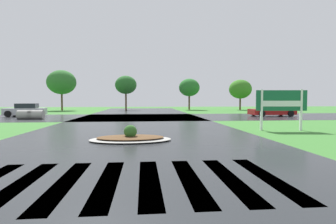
{
  "coord_description": "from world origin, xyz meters",
  "views": [
    {
      "loc": [
        0.32,
        -2.22,
        1.79
      ],
      "look_at": [
        1.83,
        13.82,
        1.01
      ],
      "focal_mm": 28.29,
      "sensor_mm": 36.0,
      "label": 1
    }
  ],
  "objects_px": {
    "median_island": "(130,138)",
    "drainage_pipe_stack": "(31,115)",
    "estate_billboard": "(281,103)",
    "car_dark_suv": "(271,111)",
    "car_silver_hatch": "(26,110)"
  },
  "relations": [
    {
      "from": "median_island",
      "to": "drainage_pipe_stack",
      "type": "height_order",
      "value": "drainage_pipe_stack"
    },
    {
      "from": "car_dark_suv",
      "to": "car_silver_hatch",
      "type": "bearing_deg",
      "value": 174.19
    },
    {
      "from": "estate_billboard",
      "to": "drainage_pipe_stack",
      "type": "bearing_deg",
      "value": -23.42
    },
    {
      "from": "estate_billboard",
      "to": "median_island",
      "type": "bearing_deg",
      "value": 25.96
    },
    {
      "from": "car_silver_hatch",
      "to": "car_dark_suv",
      "type": "xyz_separation_m",
      "value": [
        25.78,
        -2.06,
        -0.07
      ]
    },
    {
      "from": "drainage_pipe_stack",
      "to": "car_dark_suv",
      "type": "bearing_deg",
      "value": 5.25
    },
    {
      "from": "drainage_pipe_stack",
      "to": "car_silver_hatch",
      "type": "bearing_deg",
      "value": 117.64
    },
    {
      "from": "car_silver_hatch",
      "to": "drainage_pipe_stack",
      "type": "bearing_deg",
      "value": 110.14
    },
    {
      "from": "estate_billboard",
      "to": "drainage_pipe_stack",
      "type": "relative_size",
      "value": 1.3
    },
    {
      "from": "median_island",
      "to": "drainage_pipe_stack",
      "type": "xyz_separation_m",
      "value": [
        -9.48,
        13.22,
        0.28
      ]
    },
    {
      "from": "median_island",
      "to": "estate_billboard",
      "type": "bearing_deg",
      "value": 19.72
    },
    {
      "from": "median_island",
      "to": "car_silver_hatch",
      "type": "xyz_separation_m",
      "value": [
        -11.69,
        17.44,
        0.51
      ]
    },
    {
      "from": "car_dark_suv",
      "to": "drainage_pipe_stack",
      "type": "height_order",
      "value": "car_dark_suv"
    },
    {
      "from": "car_silver_hatch",
      "to": "drainage_pipe_stack",
      "type": "height_order",
      "value": "car_silver_hatch"
    },
    {
      "from": "median_island",
      "to": "drainage_pipe_stack",
      "type": "bearing_deg",
      "value": 125.64
    }
  ]
}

